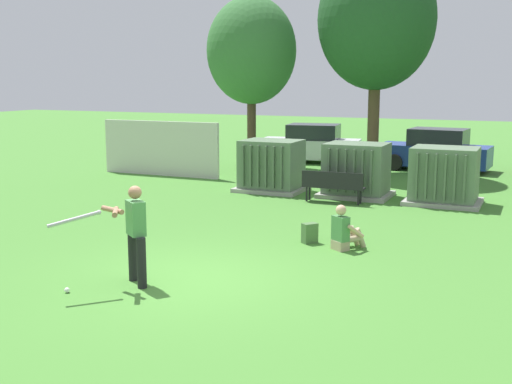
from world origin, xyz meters
TOP-DOWN VIEW (x-y plane):
  - ground_plane at (0.00, 0.00)m, footprint 96.00×96.00m
  - fence_panel at (-7.26, 10.50)m, footprint 4.80×0.12m
  - transformer_west at (-2.24, 9.09)m, footprint 2.10×1.70m
  - transformer_mid_west at (0.49, 9.21)m, footprint 2.10×1.70m
  - transformer_mid_east at (3.09, 9.09)m, footprint 2.10×1.70m
  - park_bench at (0.16, 7.92)m, footprint 1.81×0.45m
  - batter at (-0.75, -0.65)m, footprint 1.20×1.42m
  - sports_ball at (-1.53, -1.48)m, footprint 0.09×0.09m
  - seated_spectator at (1.91, 3.11)m, footprint 0.69×0.78m
  - backpack at (1.07, 3.31)m, footprint 0.37×0.37m
  - tree_left at (-5.05, 13.75)m, footprint 3.50×3.50m
  - tree_center_left at (-0.27, 14.25)m, footprint 4.29×4.29m
  - parked_car_leftmost at (-3.46, 16.40)m, footprint 4.39×2.34m
  - parked_car_left_of_center at (1.77, 16.06)m, footprint 4.32×2.16m

SIDE VIEW (x-z plane):
  - ground_plane at x=0.00m, z-range 0.00..0.00m
  - sports_ball at x=-1.53m, z-range 0.00..0.09m
  - backpack at x=1.07m, z-range -0.01..0.43m
  - seated_spectator at x=1.91m, z-range -0.11..0.86m
  - park_bench at x=0.16m, z-range 0.08..0.99m
  - parked_car_leftmost at x=-3.46m, z-range -0.06..1.56m
  - parked_car_left_of_center at x=1.77m, z-range -0.06..1.56m
  - transformer_west at x=-2.24m, z-range -0.02..1.60m
  - transformer_mid_west at x=0.49m, z-range -0.02..1.60m
  - transformer_mid_east at x=3.09m, z-range -0.02..1.60m
  - batter at x=-0.75m, z-range 0.11..1.85m
  - fence_panel at x=-7.26m, z-range 0.00..2.00m
  - tree_left at x=-5.05m, z-range 1.24..7.94m
  - tree_center_left at x=-0.27m, z-range 1.53..9.73m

